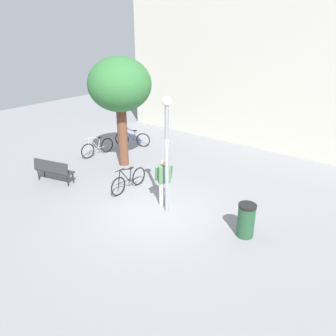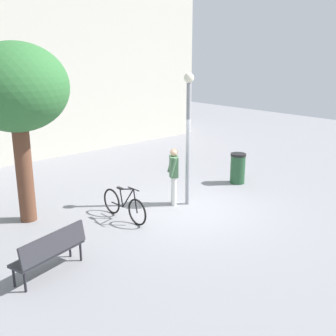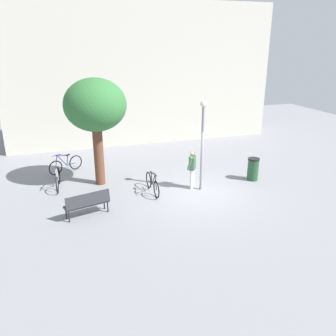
{
  "view_description": "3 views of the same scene",
  "coord_description": "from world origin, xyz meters",
  "px_view_note": "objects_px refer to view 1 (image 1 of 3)",
  "views": [
    {
      "loc": [
        6.22,
        -7.08,
        5.59
      ],
      "look_at": [
        -0.19,
        1.06,
        1.15
      ],
      "focal_mm": 35.16,
      "sensor_mm": 36.0,
      "label": 1
    },
    {
      "loc": [
        -7.74,
        -7.81,
        4.37
      ],
      "look_at": [
        -0.56,
        0.17,
        1.3
      ],
      "focal_mm": 44.49,
      "sensor_mm": 36.0,
      "label": 2
    },
    {
      "loc": [
        -5.19,
        -12.15,
        5.85
      ],
      "look_at": [
        -1.15,
        0.27,
        1.15
      ],
      "focal_mm": 37.05,
      "sensor_mm": 36.0,
      "label": 3
    }
  ],
  "objects_px": {
    "lamppost": "(167,145)",
    "bicycle_blue": "(132,139)",
    "bicycle_silver": "(97,148)",
    "park_bench": "(53,169)",
    "plaza_tree": "(120,86)",
    "trash_bin": "(246,220)",
    "person_by_lamppost": "(164,179)",
    "bicycle_black": "(129,181)"
  },
  "relations": [
    {
      "from": "lamppost",
      "to": "bicycle_blue",
      "type": "xyz_separation_m",
      "value": [
        -5.35,
        3.94,
        -1.92
      ]
    },
    {
      "from": "lamppost",
      "to": "bicycle_silver",
      "type": "height_order",
      "value": "lamppost"
    },
    {
      "from": "park_bench",
      "to": "plaza_tree",
      "type": "bearing_deg",
      "value": 74.34
    },
    {
      "from": "bicycle_silver",
      "to": "trash_bin",
      "type": "relative_size",
      "value": 1.76
    },
    {
      "from": "person_by_lamppost",
      "to": "trash_bin",
      "type": "distance_m",
      "value": 3.01
    },
    {
      "from": "bicycle_silver",
      "to": "bicycle_blue",
      "type": "relative_size",
      "value": 1.14
    },
    {
      "from": "person_by_lamppost",
      "to": "bicycle_black",
      "type": "bearing_deg",
      "value": 178.22
    },
    {
      "from": "bicycle_silver",
      "to": "trash_bin",
      "type": "bearing_deg",
      "value": -11.45
    },
    {
      "from": "lamppost",
      "to": "bicycle_blue",
      "type": "bearing_deg",
      "value": 143.66
    },
    {
      "from": "bicycle_blue",
      "to": "trash_bin",
      "type": "relative_size",
      "value": 1.55
    },
    {
      "from": "lamppost",
      "to": "plaza_tree",
      "type": "height_order",
      "value": "plaza_tree"
    },
    {
      "from": "bicycle_silver",
      "to": "bicycle_blue",
      "type": "height_order",
      "value": "same"
    },
    {
      "from": "bicycle_blue",
      "to": "trash_bin",
      "type": "bearing_deg",
      "value": -24.47
    },
    {
      "from": "park_bench",
      "to": "bicycle_blue",
      "type": "relative_size",
      "value": 1.05
    },
    {
      "from": "lamppost",
      "to": "bicycle_black",
      "type": "xyz_separation_m",
      "value": [
        -2.05,
        0.31,
        -1.92
      ]
    },
    {
      "from": "bicycle_silver",
      "to": "park_bench",
      "type": "bearing_deg",
      "value": -72.55
    },
    {
      "from": "lamppost",
      "to": "bicycle_silver",
      "type": "xyz_separation_m",
      "value": [
        -5.75,
        2.0,
        -1.92
      ]
    },
    {
      "from": "person_by_lamppost",
      "to": "park_bench",
      "type": "relative_size",
      "value": 1.0
    },
    {
      "from": "lamppost",
      "to": "person_by_lamppost",
      "type": "height_order",
      "value": "lamppost"
    },
    {
      "from": "lamppost",
      "to": "bicycle_blue",
      "type": "height_order",
      "value": "lamppost"
    },
    {
      "from": "person_by_lamppost",
      "to": "trash_bin",
      "type": "relative_size",
      "value": 1.63
    },
    {
      "from": "lamppost",
      "to": "trash_bin",
      "type": "xyz_separation_m",
      "value": [
        2.66,
        0.29,
        -1.79
      ]
    },
    {
      "from": "bicycle_silver",
      "to": "bicycle_blue",
      "type": "xyz_separation_m",
      "value": [
        0.4,
        1.94,
        0.0
      ]
    },
    {
      "from": "bicycle_black",
      "to": "lamppost",
      "type": "bearing_deg",
      "value": -8.54
    },
    {
      "from": "bicycle_blue",
      "to": "park_bench",
      "type": "bearing_deg",
      "value": -83.7
    },
    {
      "from": "person_by_lamppost",
      "to": "trash_bin",
      "type": "height_order",
      "value": "person_by_lamppost"
    },
    {
      "from": "bicycle_black",
      "to": "plaza_tree",
      "type": "bearing_deg",
      "value": 139.29
    },
    {
      "from": "park_bench",
      "to": "bicycle_blue",
      "type": "distance_m",
      "value": 4.99
    },
    {
      "from": "bicycle_black",
      "to": "bicycle_silver",
      "type": "xyz_separation_m",
      "value": [
        -3.71,
        1.69,
        0.0
      ]
    },
    {
      "from": "park_bench",
      "to": "bicycle_silver",
      "type": "relative_size",
      "value": 0.92
    },
    {
      "from": "person_by_lamppost",
      "to": "bicycle_blue",
      "type": "distance_m",
      "value": 6.27
    },
    {
      "from": "plaza_tree",
      "to": "lamppost",
      "type": "bearing_deg",
      "value": -26.31
    },
    {
      "from": "plaza_tree",
      "to": "bicycle_blue",
      "type": "height_order",
      "value": "plaza_tree"
    },
    {
      "from": "lamppost",
      "to": "trash_bin",
      "type": "height_order",
      "value": "lamppost"
    },
    {
      "from": "park_bench",
      "to": "bicycle_blue",
      "type": "xyz_separation_m",
      "value": [
        -0.55,
        4.95,
        -0.16
      ]
    },
    {
      "from": "park_bench",
      "to": "bicycle_silver",
      "type": "xyz_separation_m",
      "value": [
        -0.95,
        3.01,
        -0.16
      ]
    },
    {
      "from": "bicycle_blue",
      "to": "lamppost",
      "type": "bearing_deg",
      "value": -36.34
    },
    {
      "from": "plaza_tree",
      "to": "bicycle_blue",
      "type": "xyz_separation_m",
      "value": [
        -1.38,
        1.97,
        -3.03
      ]
    },
    {
      "from": "lamppost",
      "to": "park_bench",
      "type": "xyz_separation_m",
      "value": [
        -4.81,
        -1.02,
        -1.76
      ]
    },
    {
      "from": "person_by_lamppost",
      "to": "bicycle_blue",
      "type": "xyz_separation_m",
      "value": [
        -5.04,
        3.68,
        -0.58
      ]
    },
    {
      "from": "lamppost",
      "to": "bicycle_silver",
      "type": "bearing_deg",
      "value": 160.86
    },
    {
      "from": "person_by_lamppost",
      "to": "bicycle_silver",
      "type": "height_order",
      "value": "person_by_lamppost"
    }
  ]
}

